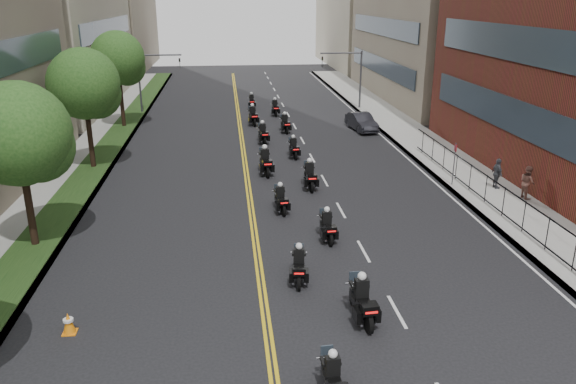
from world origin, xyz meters
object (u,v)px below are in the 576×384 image
Objects in this scene: motorcycle_8 at (263,134)px; pedestrian_c at (497,173)px; parked_sedan at (362,122)px; traffic_cone at (69,323)px; motorcycle_11 at (275,108)px; motorcycle_1 at (362,302)px; motorcycle_0 at (333,381)px; motorcycle_12 at (252,102)px; motorcycle_3 at (327,227)px; motorcycle_6 at (265,163)px; motorcycle_4 at (281,200)px; motorcycle_2 at (299,267)px; pedestrian_b at (527,182)px; motorcycle_5 at (310,177)px; motorcycle_7 at (294,149)px; motorcycle_9 at (285,124)px; motorcycle_10 at (253,116)px.

motorcycle_8 is 1.34× the size of pedestrian_c.
traffic_cone is at bearing -127.94° from parked_sedan.
motorcycle_8 is at bearing -165.60° from parked_sedan.
parked_sedan is at bearing -47.99° from motorcycle_11.
motorcycle_1 reaches higher than motorcycle_8.
motorcycle_12 reaches higher than motorcycle_0.
motorcycle_3 is 10.51m from motorcycle_6.
motorcycle_2 is at bearing -96.65° from motorcycle_4.
pedestrian_c is (-0.87, 1.73, -0.03)m from pedestrian_b.
parked_sedan is 16.30m from pedestrian_c.
parked_sedan is at bearing 65.08° from motorcycle_5.
pedestrian_c reaches higher than motorcycle_7.
motorcycle_6 is at bearing -91.53° from motorcycle_12.
motorcycle_11 is 36.22m from traffic_cone.
parked_sedan is (6.57, 7.58, 0.09)m from motorcycle_7.
motorcycle_3 is 1.01× the size of motorcycle_4.
motorcycle_3 is 28.36m from motorcycle_11.
motorcycle_1 is at bearing -91.86° from motorcycle_11.
motorcycle_9 is (2.06, 32.08, 0.06)m from motorcycle_0.
motorcycle_7 is 10.03m from parked_sedan.
motorcycle_11 is at bearing 86.81° from motorcycle_3.
motorcycle_12 is at bearing 78.35° from traffic_cone.
traffic_cone is (-20.62, -12.18, -0.66)m from pedestrian_c.
traffic_cone is (-10.14, -27.92, -0.30)m from motorcycle_9.
pedestrian_b is at bearing -62.88° from motorcycle_9.
motorcycle_10 is 1.43× the size of pedestrian_c.
pedestrian_b is at bearing -66.30° from motorcycle_11.
motorcycle_2 is at bearing -100.63° from motorcycle_7.
pedestrian_c reaches higher than motorcycle_10.
motorcycle_0 is 0.97× the size of motorcycle_7.
motorcycle_8 is 3.89m from motorcycle_9.
motorcycle_6 is at bearing -96.30° from motorcycle_10.
pedestrian_c is (12.94, -18.86, 0.29)m from motorcycle_10.
motorcycle_0 is at bearing -82.55° from motorcycle_2.
motorcycle_0 is at bearing -102.14° from motorcycle_3.
motorcycle_12 is at bearing 86.56° from motorcycle_0.
motorcycle_8 is at bearing 92.43° from motorcycle_3.
motorcycle_7 is at bearing 73.08° from motorcycle_4.
motorcycle_9 is at bearing 29.77° from pedestrian_b.
motorcycle_5 is 0.95× the size of motorcycle_6.
motorcycle_9 reaches higher than motorcycle_3.
traffic_cone is at bearing 149.11° from motorcycle_0.
motorcycle_4 is at bearing -96.43° from motorcycle_8.
motorcycle_9 is at bearing 82.71° from motorcycle_0.
motorcycle_0 is 10.78m from motorcycle_3.
motorcycle_4 is 19.61m from parked_sedan.
motorcycle_3 is 7.32m from motorcycle_5.
motorcycle_9 is (0.20, 7.55, 0.04)m from motorcycle_7.
motorcycle_5 is at bearing -56.93° from motorcycle_6.
motorcycle_2 is (-0.06, 6.86, 0.02)m from motorcycle_0.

